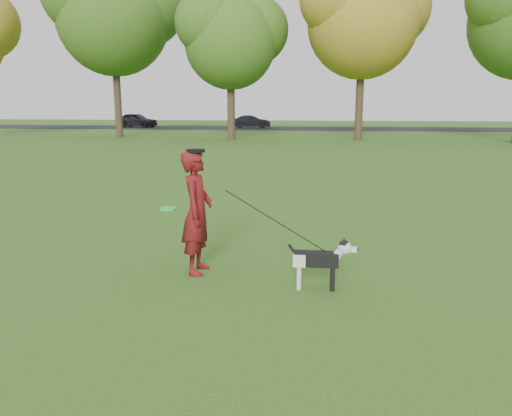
# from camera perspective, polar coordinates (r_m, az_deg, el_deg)

# --- Properties ---
(ground) EXTENTS (120.00, 120.00, 0.00)m
(ground) POSITION_cam_1_polar(r_m,az_deg,el_deg) (6.61, -5.34, -8.88)
(ground) COLOR #285116
(ground) RESTS_ON ground
(road) EXTENTS (120.00, 7.00, 0.02)m
(road) POSITION_cam_1_polar(r_m,az_deg,el_deg) (46.11, 5.19, 9.06)
(road) COLOR black
(road) RESTS_ON ground
(man) EXTENTS (0.42, 0.64, 1.72)m
(man) POSITION_cam_1_polar(r_m,az_deg,el_deg) (6.93, -6.75, -0.50)
(man) COLOR #580F0C
(man) RESTS_ON ground
(dog) EXTENTS (0.89, 0.18, 0.68)m
(dog) POSITION_cam_1_polar(r_m,az_deg,el_deg) (6.42, 7.51, -5.69)
(dog) COLOR black
(dog) RESTS_ON ground
(car_left) EXTENTS (4.14, 2.27, 1.34)m
(car_left) POSITION_cam_1_polar(r_m,az_deg,el_deg) (49.05, -13.49, 9.75)
(car_left) COLOR black
(car_left) RESTS_ON road
(car_mid) EXTENTS (3.62, 1.72, 1.15)m
(car_mid) POSITION_cam_1_polar(r_m,az_deg,el_deg) (46.45, -0.54, 9.85)
(car_mid) COLOR black
(car_mid) RESTS_ON road
(man_held_items) EXTENTS (2.36, 0.59, 1.28)m
(man_held_items) POSITION_cam_1_polar(r_m,az_deg,el_deg) (6.52, 2.28, -1.51)
(man_held_items) COLOR #1DEC46
(man_held_items) RESTS_ON ground
(tree_row) EXTENTS (51.74, 8.86, 12.01)m
(tree_row) POSITION_cam_1_polar(r_m,az_deg,el_deg) (32.61, 1.98, 20.92)
(tree_row) COLOR #38281C
(tree_row) RESTS_ON ground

